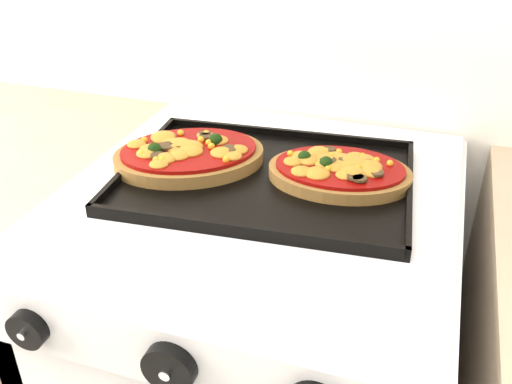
% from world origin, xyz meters
% --- Properties ---
extents(control_panel, '(0.60, 0.02, 0.09)m').
position_xyz_m(control_panel, '(-0.04, 1.39, 0.85)').
color(control_panel, silver).
rests_on(control_panel, stove).
extents(knob_left, '(0.05, 0.02, 0.05)m').
position_xyz_m(knob_left, '(-0.23, 1.37, 0.85)').
color(knob_left, black).
rests_on(knob_left, control_panel).
extents(knob_center, '(0.06, 0.02, 0.06)m').
position_xyz_m(knob_center, '(-0.04, 1.37, 0.85)').
color(knob_center, black).
rests_on(knob_center, control_panel).
extents(baking_tray, '(0.47, 0.36, 0.02)m').
position_xyz_m(baking_tray, '(-0.04, 1.72, 0.92)').
color(baking_tray, black).
rests_on(baking_tray, stove).
extents(pizza_left, '(0.30, 0.28, 0.04)m').
position_xyz_m(pizza_left, '(-0.17, 1.72, 0.94)').
color(pizza_left, olive).
rests_on(pizza_left, baking_tray).
extents(pizza_right, '(0.24, 0.18, 0.03)m').
position_xyz_m(pizza_right, '(0.07, 1.74, 0.94)').
color(pizza_right, olive).
rests_on(pizza_right, baking_tray).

